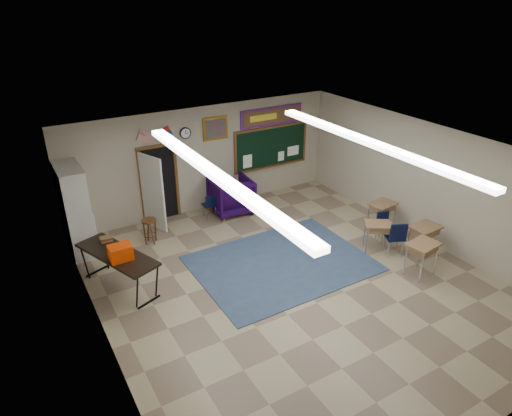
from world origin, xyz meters
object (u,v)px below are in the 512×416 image
folding_table (119,269)px  wooden_stool (150,231)px  wingback_armchair (231,195)px  student_desk_front_left (377,236)px  student_desk_front_right (381,215)px

folding_table → wooden_stool: (1.19, 1.53, -0.13)m
wingback_armchair → student_desk_front_left: size_ratio=1.42×
student_desk_front_left → wooden_stool: 5.65m
student_desk_front_right → folding_table: (-6.68, 0.97, 0.01)m
wingback_armchair → student_desk_front_right: 4.19m
folding_table → wooden_stool: folding_table is taller
student_desk_front_left → wooden_stool: (-4.64, 3.22, -0.09)m
wingback_armchair → student_desk_front_right: bearing=138.0°
student_desk_front_left → student_desk_front_right: size_ratio=0.98×
student_desk_front_left → folding_table: (-5.83, 1.69, 0.04)m
wingback_armchair → folding_table: size_ratio=0.52×
wingback_armchair → wooden_stool: bearing=15.7°
wooden_stool → student_desk_front_left: bearing=-34.7°
student_desk_front_left → student_desk_front_right: 1.11m
wingback_armchair → folding_table: 4.31m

